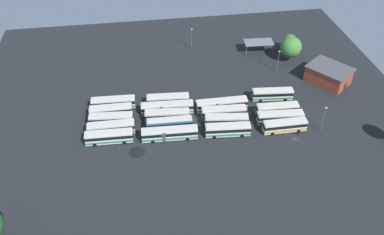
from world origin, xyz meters
name	(u,v)px	position (x,y,z in m)	size (l,w,h in m)	color
ground_plane	(196,119)	(0.00, 0.00, 0.00)	(125.19, 125.19, 0.00)	black
bus_row0_slot0	(109,137)	(-23.20, -5.67, 1.81)	(12.10, 2.93, 3.41)	silver
bus_row0_slot1	(111,128)	(-22.69, -2.25, 1.81)	(12.23, 2.68, 3.41)	silver
bus_row0_slot2	(111,119)	(-22.71, 1.29, 1.81)	(11.76, 3.45, 3.41)	silver
bus_row0_slot3	(111,111)	(-22.78, 4.87, 1.81)	(11.55, 2.69, 3.41)	silver
bus_row0_slot4	(113,103)	(-22.14, 8.54, 1.81)	(12.29, 3.02, 3.41)	silver
bus_row1_slot0	(169,133)	(-7.91, -6.77, 1.81)	(14.52, 3.15, 3.41)	silver
bus_row1_slot1	(170,124)	(-7.45, -3.01, 1.81)	(12.25, 2.88, 3.41)	teal
bus_row1_slot2	(167,115)	(-7.73, 0.57, 1.81)	(12.17, 3.48, 3.41)	silver
bus_row1_slot3	(167,108)	(-7.43, 3.92, 1.81)	(14.53, 3.28, 3.41)	silver
bus_row1_slot4	(168,100)	(-6.79, 7.49, 1.81)	(12.11, 3.31, 3.41)	silver
bus_row2_slot0	(228,130)	(7.21, -7.57, 1.81)	(11.89, 3.45, 3.41)	silver
bus_row2_slot1	(226,120)	(7.68, -3.88, 1.81)	(11.76, 3.91, 3.41)	silver
bus_row2_slot2	(224,112)	(7.69, -0.36, 1.81)	(12.27, 3.20, 3.41)	silver
bus_row2_slot3	(222,104)	(7.83, 3.13, 1.81)	(14.44, 2.61, 3.41)	silver
bus_row3_slot0	(285,126)	(22.32, -8.31, 1.81)	(11.61, 2.62, 3.41)	silver
bus_row3_slot1	(280,117)	(22.26, -4.73, 1.81)	(12.56, 3.42, 3.41)	silver
bus_row3_slot2	(277,109)	(22.62, -1.28, 1.81)	(11.70, 2.97, 3.41)	silver
bus_row3_slot4	(272,94)	(23.44, 5.66, 1.81)	(11.93, 3.60, 3.41)	silver
depot_building	(329,75)	(42.97, 11.55, 2.66)	(15.05, 15.56, 5.28)	#99422D
maintenance_shelter	(259,42)	(26.94, 32.70, 3.55)	(10.05, 5.74, 3.75)	slate
lamp_post_mid_lot	(278,61)	(29.24, 19.32, 4.24)	(0.56, 0.28, 7.66)	slate
lamp_post_by_building	(192,38)	(4.67, 37.98, 4.21)	(0.56, 0.28, 7.60)	slate
lamp_post_near_entrance	(324,118)	(31.95, -9.59, 4.27)	(0.56, 0.28, 7.72)	slate
tree_west_edge	(290,41)	(37.30, 31.17, 4.13)	(4.45, 4.45, 6.38)	brown
tree_south_edge	(291,47)	(35.41, 25.07, 5.30)	(6.78, 6.78, 8.70)	brown
puddle_front_lane	(137,152)	(-16.55, -10.44, 0.00)	(4.18, 4.18, 0.01)	black
puddle_back_corner	(296,137)	(24.78, -10.99, 0.00)	(3.18, 3.18, 0.01)	black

